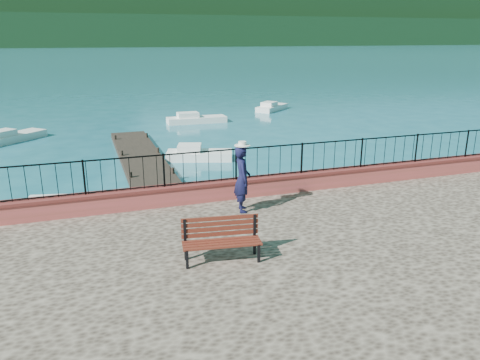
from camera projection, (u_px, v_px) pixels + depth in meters
ground at (295, 288)px, 11.59m from camera, size 2000.00×2000.00×0.00m
parapet at (245, 187)px, 14.50m from camera, size 28.00×0.46×0.58m
railing at (245, 164)px, 14.28m from camera, size 27.00×0.05×0.95m
dock at (146, 167)px, 21.79m from camera, size 2.00×16.00×0.30m
far_forest at (81, 31)px, 280.36m from camera, size 900.00×60.00×18.00m
foothills at (78, 13)px, 330.82m from camera, size 900.00×120.00×44.00m
companion_hill at (263, 41)px, 586.03m from camera, size 448.00×384.00×180.00m
park_bench at (222, 248)px, 10.34m from camera, size 1.79×0.80×0.96m
person at (242, 179)px, 13.10m from camera, size 0.57×0.76×1.90m
hat at (242, 144)px, 12.81m from camera, size 0.44×0.44×0.12m
boat_0 at (65, 209)px, 15.79m from camera, size 3.99×2.09×0.80m
boat_1 at (199, 152)px, 23.59m from camera, size 3.51×2.24×0.80m
boat_3 at (11, 135)px, 27.65m from camera, size 3.88×3.89×0.80m
boat_4 at (197, 117)px, 33.67m from camera, size 4.25×1.36×0.80m
boat_5 at (272, 106)px, 39.34m from camera, size 3.57×3.37×0.80m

